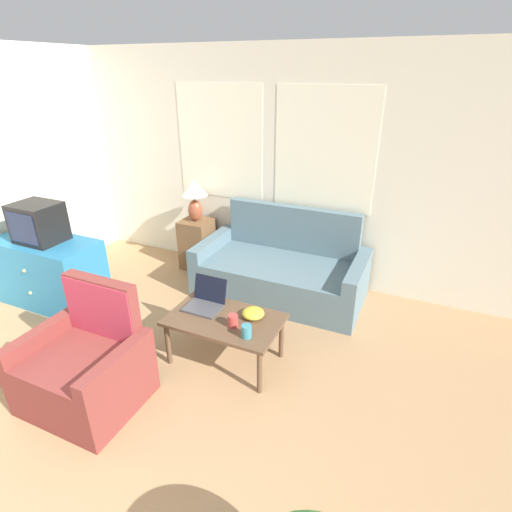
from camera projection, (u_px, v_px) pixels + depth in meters
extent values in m
cube|color=silver|center=(276.00, 169.00, 4.56)|extent=(6.05, 0.05, 2.60)
cube|color=white|center=(219.00, 143.00, 4.69)|extent=(1.10, 0.01, 1.30)
cube|color=white|center=(324.00, 151.00, 4.22)|extent=(1.10, 0.01, 1.30)
cube|color=slate|center=(280.00, 279.00, 4.48)|extent=(1.55, 0.91, 0.41)
cube|color=slate|center=(292.00, 244.00, 4.69)|extent=(1.55, 0.12, 0.93)
cube|color=slate|center=(214.00, 259.00, 4.76)|extent=(0.14, 0.91, 0.56)
cube|color=slate|center=(356.00, 288.00, 4.13)|extent=(0.14, 0.91, 0.56)
cube|color=brown|center=(84.00, 378.00, 3.01)|extent=(0.64, 0.70, 0.44)
cube|color=brown|center=(107.00, 330.00, 3.16)|extent=(0.64, 0.10, 0.92)
cube|color=brown|center=(47.00, 359.00, 3.13)|extent=(0.10, 0.70, 0.56)
cube|color=brown|center=(121.00, 386.00, 2.85)|extent=(0.10, 0.70, 0.56)
cube|color=#B23347|center=(100.00, 322.00, 3.07)|extent=(0.63, 0.01, 0.67)
cube|color=teal|center=(51.00, 272.00, 4.27)|extent=(1.13, 0.54, 0.73)
sphere|color=tan|center=(24.00, 271.00, 3.98)|extent=(0.04, 0.04, 0.04)
sphere|color=tan|center=(30.00, 293.00, 4.09)|extent=(0.04, 0.04, 0.04)
cube|color=black|center=(38.00, 223.00, 4.03)|extent=(0.45, 0.37, 0.40)
cube|color=#192342|center=(22.00, 229.00, 3.88)|extent=(0.37, 0.01, 0.31)
cube|color=brown|center=(198.00, 244.00, 5.09)|extent=(0.37, 0.37, 0.63)
ellipsoid|color=brown|center=(195.00, 210.00, 4.89)|extent=(0.18, 0.18, 0.26)
cylinder|color=tan|center=(194.00, 198.00, 4.83)|extent=(0.02, 0.02, 0.06)
cone|color=white|center=(194.00, 188.00, 4.77)|extent=(0.32, 0.32, 0.19)
cube|color=brown|center=(225.00, 320.00, 3.37)|extent=(0.96, 0.58, 0.03)
cylinder|color=brown|center=(168.00, 344.00, 3.42)|extent=(0.04, 0.04, 0.41)
cylinder|color=brown|center=(260.00, 372.00, 3.10)|extent=(0.04, 0.04, 0.41)
cylinder|color=brown|center=(198.00, 315.00, 3.82)|extent=(0.04, 0.04, 0.41)
cylinder|color=brown|center=(281.00, 337.00, 3.50)|extent=(0.04, 0.04, 0.41)
cube|color=#47474C|center=(203.00, 308.00, 3.48)|extent=(0.31, 0.23, 0.02)
cube|color=black|center=(210.00, 289.00, 3.55)|extent=(0.31, 0.07, 0.22)
cylinder|color=#B23D38|center=(233.00, 321.00, 3.24)|extent=(0.08, 0.08, 0.10)
cylinder|color=teal|center=(247.00, 331.00, 3.10)|extent=(0.08, 0.08, 0.11)
ellipsoid|color=gold|center=(253.00, 313.00, 3.36)|extent=(0.19, 0.19, 0.08)
cylinder|color=brown|center=(4.00, 349.00, 3.60)|extent=(0.12, 0.17, 0.04)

